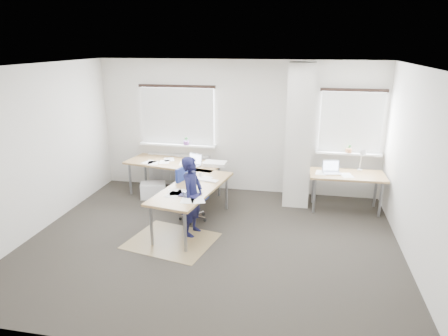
% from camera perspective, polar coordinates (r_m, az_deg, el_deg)
% --- Properties ---
extents(ground, '(6.00, 6.00, 0.00)m').
position_cam_1_polar(ground, '(6.66, -1.80, -10.46)').
color(ground, black).
rests_on(ground, ground).
extents(room_shell, '(6.04, 5.04, 2.82)m').
position_cam_1_polar(room_shell, '(6.44, 0.55, 5.16)').
color(room_shell, beige).
rests_on(room_shell, ground).
extents(floor_mat, '(1.53, 1.38, 0.01)m').
position_cam_1_polar(floor_mat, '(6.74, -7.48, -10.26)').
color(floor_mat, olive).
rests_on(floor_mat, ground).
extents(white_crate, '(0.60, 0.50, 0.31)m').
position_cam_1_polar(white_crate, '(8.54, -10.08, -3.11)').
color(white_crate, white).
rests_on(white_crate, ground).
extents(desk_main, '(2.40, 2.97, 0.96)m').
position_cam_1_polar(desk_main, '(7.68, -5.64, -1.04)').
color(desk_main, olive).
rests_on(desk_main, ground).
extents(desk_side, '(1.42, 0.74, 1.22)m').
position_cam_1_polar(desk_side, '(7.97, 17.17, -1.11)').
color(desk_side, olive).
rests_on(desk_side, ground).
extents(task_chair, '(0.55, 0.54, 0.98)m').
position_cam_1_polar(task_chair, '(7.36, -4.66, -5.34)').
color(task_chair, navy).
rests_on(task_chair, ground).
extents(person, '(0.40, 0.54, 1.36)m').
position_cam_1_polar(person, '(6.66, -4.59, -4.05)').
color(person, black).
rests_on(person, ground).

